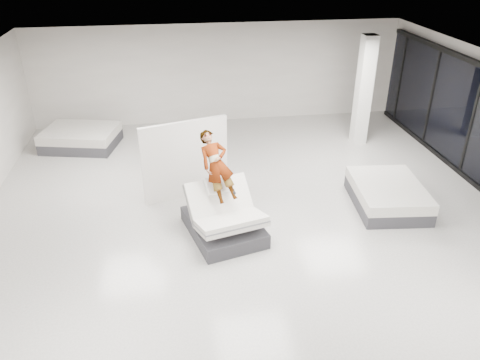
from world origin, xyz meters
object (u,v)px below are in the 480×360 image
at_px(column, 364,91).
at_px(person, 217,179).
at_px(remote, 234,191).
at_px(flat_bed_right_far, 387,195).
at_px(divider_panel, 185,160).
at_px(flat_bed_left_far, 81,138).
at_px(hero_bed, 224,219).

bearing_deg(column, person, -139.65).
relative_size(remote, flat_bed_right_far, 0.07).
xyz_separation_m(remote, flat_bed_right_far, (3.70, 0.57, -0.72)).
height_order(divider_panel, column, column).
distance_m(divider_panel, flat_bed_left_far, 4.57).
bearing_deg(divider_panel, person, -84.19).
distance_m(hero_bed, person, 0.87).
bearing_deg(divider_panel, flat_bed_right_far, -30.90).
distance_m(remote, divider_panel, 1.98).
bearing_deg(remote, divider_panel, 102.73).
bearing_deg(column, flat_bed_right_far, -101.07).
bearing_deg(person, remote, -57.85).
distance_m(flat_bed_left_far, column, 8.46).
xyz_separation_m(flat_bed_left_far, column, (8.31, -0.86, 1.32)).
relative_size(hero_bed, flat_bed_right_far, 0.97).
xyz_separation_m(flat_bed_right_far, flat_bed_left_far, (-7.58, 4.59, 0.01)).
height_order(hero_bed, column, column).
height_order(person, column, column).
height_order(divider_panel, flat_bed_left_far, divider_panel).
bearing_deg(hero_bed, person, 104.46).
bearing_deg(hero_bed, remote, 9.31).
bearing_deg(flat_bed_left_far, column, -5.91).
bearing_deg(flat_bed_right_far, person, -175.88).
xyz_separation_m(divider_panel, flat_bed_left_far, (-2.98, 3.40, -0.67)).
distance_m(flat_bed_right_far, flat_bed_left_far, 8.86).
height_order(person, flat_bed_left_far, person).
bearing_deg(flat_bed_left_far, person, -53.72).
bearing_deg(flat_bed_right_far, flat_bed_left_far, 148.80).
bearing_deg(remote, flat_bed_right_far, -5.67).
relative_size(hero_bed, divider_panel, 0.99).
height_order(hero_bed, person, person).
distance_m(divider_panel, column, 5.94).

